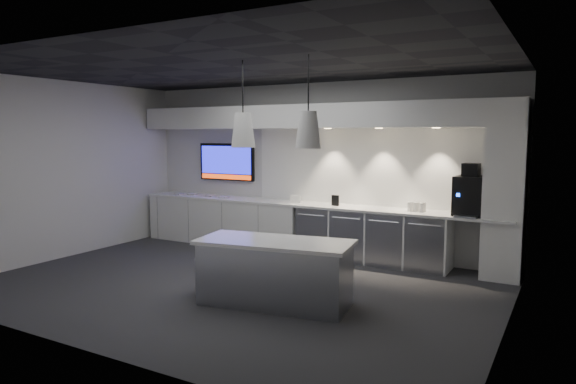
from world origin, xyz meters
The scene contains 28 objects.
floor centered at (0.00, 0.00, 0.00)m, with size 7.00×7.00×0.00m, color #2E2E31.
ceiling centered at (0.00, 0.00, 3.00)m, with size 7.00×7.00×0.00m, color black.
wall_back centered at (0.00, 2.50, 1.50)m, with size 7.00×7.00×0.00m, color silver.
wall_front centered at (0.00, -2.50, 1.50)m, with size 7.00×7.00×0.00m, color silver.
wall_left centered at (-3.50, 0.00, 1.50)m, with size 7.00×7.00×0.00m, color silver.
wall_right centered at (3.50, 0.00, 1.50)m, with size 7.00×7.00×0.00m, color silver.
back_counter centered at (0.00, 2.17, 0.88)m, with size 6.80×0.65×0.04m, color white.
left_base_cabinets centered at (-1.75, 2.17, 0.43)m, with size 3.30×0.63×0.86m, color white.
fridge_unit_a centered at (0.25, 2.17, 0.42)m, with size 0.60×0.61×0.85m, color gray.
fridge_unit_b centered at (0.88, 2.17, 0.42)m, with size 0.60×0.61×0.85m, color gray.
fridge_unit_c centered at (1.51, 2.17, 0.42)m, with size 0.60×0.61×0.85m, color gray.
fridge_unit_d centered at (2.14, 2.17, 0.42)m, with size 0.60×0.61×0.85m, color gray.
backsplash centered at (1.20, 2.48, 1.55)m, with size 4.60×0.03×1.30m, color white.
soffit centered at (0.00, 2.20, 2.40)m, with size 6.90×0.60×0.40m, color white.
column centered at (3.20, 2.20, 1.30)m, with size 0.55×0.55×2.60m, color white.
wall_tv centered at (-1.90, 2.45, 1.56)m, with size 1.25×0.07×0.72m.
island centered at (0.90, -0.41, 0.41)m, with size 2.01×1.11×0.81m.
bin centered at (-0.10, -0.47, 0.23)m, with size 0.33×0.33×0.47m, color gray.
coffee_machine centered at (2.72, 2.20, 1.22)m, with size 0.45×0.62×0.77m.
sign_black centered at (0.56, 2.14, 0.99)m, with size 0.14×0.02×0.18m, color black.
sign_white centered at (-0.19, 2.12, 0.97)m, with size 0.18×0.02×0.14m, color white.
cup_cluster centered at (1.94, 2.17, 0.97)m, with size 0.27×0.17×0.14m, color silver, non-canonical shape.
tray_a centered at (-2.82, 2.10, 0.91)m, with size 0.16×0.16×0.03m, color #B8B8B8.
tray_b centered at (-2.56, 2.17, 0.91)m, with size 0.16×0.16×0.03m, color #B8B8B8.
tray_c centered at (-2.07, 2.14, 0.91)m, with size 0.16×0.16×0.03m, color #B8B8B8.
tray_d centered at (-1.72, 2.10, 0.91)m, with size 0.16×0.16×0.03m, color #B8B8B8.
pendant_left centered at (0.45, -0.41, 2.15)m, with size 0.30×0.30×1.13m.
pendant_right centered at (1.35, -0.41, 2.15)m, with size 0.30×0.30×1.13m.
Camera 1 is at (4.07, -5.71, 2.10)m, focal length 32.00 mm.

